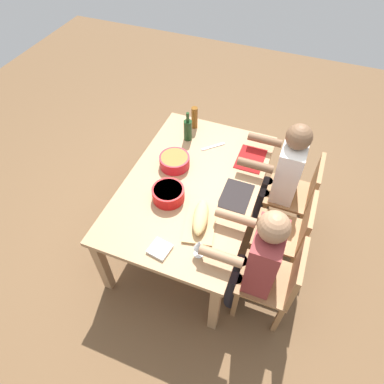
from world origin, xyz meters
The scene contains 18 objects.
ground_plane centered at (0.00, 0.00, 0.00)m, with size 8.00×8.00×0.00m, color brown.
dining_table centered at (0.00, 0.00, 0.66)m, with size 1.66×1.08×0.74m.
chair_near_right centered at (0.46, -0.86, 0.48)m, with size 0.40×0.40×0.85m.
diner_near_right centered at (0.46, -0.68, 0.70)m, with size 0.41×0.53×1.20m.
chair_near_left centered at (-0.46, -0.86, 0.48)m, with size 0.40×0.40×0.85m.
diner_near_left centered at (-0.46, -0.68, 0.70)m, with size 0.41×0.53×1.20m.
chair_near_center centered at (0.00, -0.86, 0.48)m, with size 0.40×0.40×0.85m.
serving_bowl_fruit centered at (0.14, 0.21, 0.80)m, with size 0.26×0.26×0.10m.
serving_bowl_pasta centered at (-0.22, 0.12, 0.80)m, with size 0.25×0.25×0.11m.
cutting_board centered at (-0.35, -0.20, 0.75)m, with size 0.40×0.22×0.02m, color tan.
bread_loaf centered at (-0.35, -0.20, 0.81)m, with size 0.32×0.11×0.09m, color tan.
wine_bottle centered at (0.51, 0.24, 0.85)m, with size 0.08×0.08×0.29m.
beer_bottle centered at (0.69, 0.24, 0.85)m, with size 0.06×0.06×0.22m, color brown.
wine_glass centered at (-0.61, -0.29, 0.86)m, with size 0.08×0.08×0.17m.
placemat_near_right centered at (0.46, -0.38, 0.74)m, with size 0.32×0.23×0.01m, color maroon.
placemat_near_center centered at (0.00, -0.38, 0.74)m, with size 0.32×0.23×0.01m, color black.
carving_knife centered at (0.49, -0.02, 0.74)m, with size 0.23×0.02×0.01m, color silver.
napkin_stack centered at (-0.67, -0.02, 0.75)m, with size 0.14×0.14×0.02m, color white.
Camera 1 is at (-1.75, -0.68, 2.81)m, focal length 31.71 mm.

